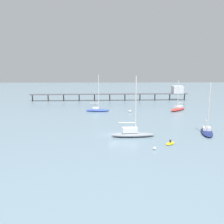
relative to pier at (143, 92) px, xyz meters
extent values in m
plane|color=slate|center=(-15.71, -58.52, -3.94)|extent=(400.00, 400.00, 0.00)
cube|color=#4C4C51|center=(-15.71, -0.44, -0.86)|extent=(72.73, 5.15, 0.30)
cylinder|color=#38332D|center=(-51.03, -1.44, -2.48)|extent=(0.50, 0.50, 2.94)
cylinder|color=#38332D|center=(-43.97, -1.24, -2.48)|extent=(0.50, 0.50, 2.94)
cylinder|color=#38332D|center=(-36.90, -1.04, -2.48)|extent=(0.50, 0.50, 2.94)
cylinder|color=#38332D|center=(-29.84, -0.84, -2.48)|extent=(0.50, 0.50, 2.94)
cylinder|color=#38332D|center=(-22.77, -0.64, -2.48)|extent=(0.50, 0.50, 2.94)
cylinder|color=#38332D|center=(-15.71, -0.44, -2.48)|extent=(0.50, 0.50, 2.94)
cylinder|color=#38332D|center=(-8.65, -0.24, -2.48)|extent=(0.50, 0.50, 2.94)
cylinder|color=#38332D|center=(-1.58, -0.04, -2.48)|extent=(0.50, 0.50, 2.94)
cylinder|color=#38332D|center=(5.48, 0.15, -2.48)|extent=(0.50, 0.50, 2.94)
cylinder|color=#38332D|center=(12.55, 0.35, -2.48)|extent=(0.50, 0.50, 2.94)
cylinder|color=#38332D|center=(19.61, 0.55, -2.48)|extent=(0.50, 0.50, 2.94)
cube|color=silver|center=(16.01, 0.45, 1.05)|extent=(4.73, 4.73, 3.51)
ellipsoid|color=#2D4CB7|center=(-20.46, -28.81, -3.53)|extent=(8.33, 2.48, 0.83)
cube|color=silver|center=(-21.12, -28.78, -2.77)|extent=(2.16, 1.58, 0.69)
cylinder|color=silver|center=(-20.05, -28.83, 2.83)|extent=(0.22, 0.22, 11.90)
cylinder|color=silver|center=(-21.60, -28.76, -0.97)|extent=(3.11, 0.31, 0.18)
ellipsoid|color=navy|center=(5.77, -58.21, -3.62)|extent=(4.91, 9.22, 0.65)
cube|color=silver|center=(5.98, -57.52, -2.94)|extent=(2.32, 2.67, 0.70)
cylinder|color=silver|center=(5.65, -58.63, 2.25)|extent=(0.23, 0.23, 11.09)
cylinder|color=silver|center=(6.20, -56.78, -1.30)|extent=(1.27, 3.76, 0.18)
ellipsoid|color=gray|center=(-11.69, -60.66, -3.44)|extent=(9.67, 2.66, 1.01)
cube|color=silver|center=(-12.45, -60.69, -2.36)|extent=(3.33, 1.75, 1.16)
cylinder|color=silver|center=(-11.21, -60.65, 3.22)|extent=(0.24, 0.24, 12.30)
cylinder|color=silver|center=(-13.05, -60.71, -0.72)|extent=(3.69, 0.31, 0.19)
ellipsoid|color=red|center=(8.15, -27.61, -3.49)|extent=(7.89, 7.83, 0.91)
cube|color=silver|center=(8.66, -27.12, -2.66)|extent=(3.39, 3.38, 0.76)
cylinder|color=silver|center=(7.84, -27.92, 1.86)|extent=(0.23, 0.23, 9.80)
cylinder|color=silver|center=(9.14, -26.64, -1.27)|extent=(2.72, 2.69, 0.18)
ellipsoid|color=yellow|center=(-4.86, -66.06, -3.77)|extent=(2.63, 2.59, 0.35)
cylinder|color=#26262D|center=(-4.86, -66.06, -3.32)|extent=(0.51, 0.51, 0.55)
sphere|color=tan|center=(-4.86, -66.06, -2.92)|extent=(0.24, 0.24, 0.24)
sphere|color=silver|center=(-9.39, -30.86, -3.51)|extent=(0.86, 0.86, 0.86)
sphere|color=silver|center=(-8.67, -69.38, -3.65)|extent=(0.58, 0.58, 0.58)
camera|label=1|loc=(-17.76, -111.96, 10.99)|focal=38.79mm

